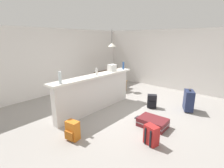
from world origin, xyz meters
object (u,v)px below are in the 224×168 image
at_px(bottle_clear, 60,78).
at_px(suitcase_upright_navy, 189,100).
at_px(pendant_lamp, 112,45).
at_px(dining_table, 110,74).
at_px(backpack_orange, 72,131).
at_px(bottle_white, 97,72).
at_px(dining_chair_near_partition, 119,79).
at_px(grocery_bag, 112,68).
at_px(bottle_blue, 123,66).
at_px(suitcase_flat_maroon, 153,122).
at_px(backpack_red, 152,135).
at_px(backpack_black, 152,101).

height_order(bottle_clear, suitcase_upright_navy, bottle_clear).
relative_size(pendant_lamp, suitcase_upright_navy, 1.11).
xyz_separation_m(bottle_clear, dining_table, (3.28, 1.34, -0.59)).
xyz_separation_m(suitcase_upright_navy, backpack_orange, (-3.20, 1.41, -0.13)).
relative_size(bottle_white, dining_chair_near_partition, 0.23).
height_order(bottle_clear, dining_chair_near_partition, bottle_clear).
bearing_deg(grocery_bag, bottle_blue, -8.11).
distance_m(bottle_white, pendant_lamp, 2.53).
bearing_deg(grocery_bag, dining_table, 43.77).
relative_size(bottle_white, pendant_lamp, 0.28).
distance_m(bottle_clear, dining_chair_near_partition, 3.41).
bearing_deg(dining_chair_near_partition, bottle_white, -159.58).
height_order(grocery_bag, suitcase_flat_maroon, grocery_bag).
distance_m(bottle_blue, suitcase_flat_maroon, 2.33).
bearing_deg(backpack_orange, bottle_blue, 14.13).
distance_m(grocery_bag, suitcase_upright_navy, 2.54).
xyz_separation_m(bottle_clear, backpack_red, (0.73, -2.04, -1.04)).
xyz_separation_m(bottle_blue, pendant_lamp, (0.83, 1.22, 0.65)).
bearing_deg(dining_chair_near_partition, dining_table, 85.80).
distance_m(bottle_blue, suitcase_upright_navy, 2.33).
relative_size(bottle_blue, dining_chair_near_partition, 0.27).
relative_size(bottle_white, grocery_bag, 0.82).
height_order(bottle_white, backpack_red, bottle_white).
height_order(bottle_blue, backpack_black, bottle_blue).
relative_size(bottle_clear, backpack_black, 0.68).
bearing_deg(backpack_orange, suitcase_flat_maroon, -33.09).
bearing_deg(backpack_black, backpack_orange, 170.22).
relative_size(pendant_lamp, backpack_black, 1.78).
bearing_deg(bottle_blue, backpack_black, -90.20).
relative_size(grocery_bag, backpack_black, 0.62).
xyz_separation_m(suitcase_flat_maroon, backpack_black, (1.08, 0.59, 0.09)).
relative_size(bottle_white, backpack_black, 0.51).
bearing_deg(bottle_clear, dining_chair_near_partition, 13.47).
bearing_deg(dining_table, bottle_white, -147.51).
relative_size(pendant_lamp, backpack_orange, 1.78).
bearing_deg(bottle_blue, suitcase_flat_maroon, -121.93).
height_order(suitcase_flat_maroon, backpack_black, backpack_black).
bearing_deg(suitcase_flat_maroon, dining_chair_near_partition, 53.66).
bearing_deg(pendant_lamp, dining_table, 110.13).
bearing_deg(bottle_blue, grocery_bag, 171.89).
bearing_deg(bottle_blue, backpack_orange, -165.87).
bearing_deg(bottle_white, pendant_lamp, 30.07).
xyz_separation_m(bottle_clear, backpack_black, (2.49, -1.13, -1.04)).
distance_m(suitcase_flat_maroon, suitcase_upright_navy, 1.63).
bearing_deg(grocery_bag, bottle_white, -174.61).
bearing_deg(dining_chair_near_partition, bottle_clear, -166.53).
xyz_separation_m(backpack_black, backpack_orange, (-2.70, 0.47, 0.00)).
bearing_deg(backpack_red, pendant_lamp, 51.71).
height_order(grocery_bag, backpack_red, grocery_bag).
distance_m(suitcase_upright_navy, backpack_red, 2.26).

